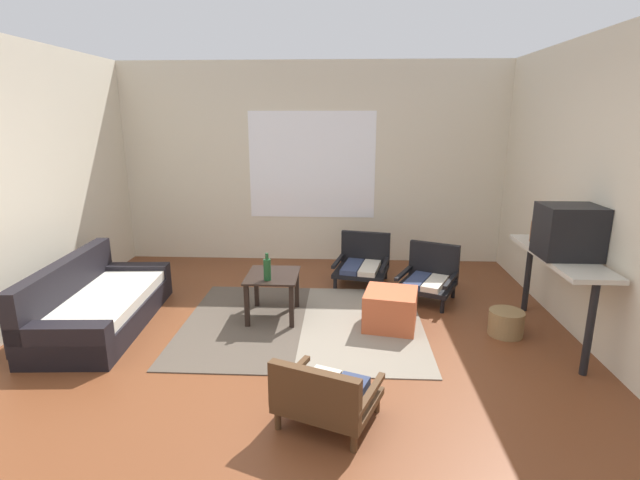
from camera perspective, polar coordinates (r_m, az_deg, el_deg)
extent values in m
plane|color=brown|center=(4.06, -3.82, -14.67)|extent=(7.80, 7.80, 0.00)
cube|color=beige|center=(6.62, -0.94, 9.12)|extent=(5.60, 0.12, 2.70)
cube|color=white|center=(6.56, -0.97, 8.95)|extent=(1.72, 0.01, 1.44)
cube|color=beige|center=(4.46, 32.79, 4.10)|extent=(0.12, 6.60, 2.70)
cube|color=#4C4238|center=(4.84, -9.08, -9.71)|extent=(1.17, 1.96, 0.01)
cube|color=gray|center=(4.75, 5.10, -10.09)|extent=(1.17, 1.96, 0.01)
cube|color=black|center=(5.13, -24.39, -8.15)|extent=(0.90, 1.82, 0.23)
cube|color=beige|center=(5.06, -24.27, -6.46)|extent=(0.79, 1.63, 0.10)
cube|color=black|center=(5.18, -28.11, -5.14)|extent=(0.25, 1.77, 0.55)
cube|color=black|center=(5.79, -21.41, -4.51)|extent=(0.80, 0.23, 0.38)
cube|color=black|center=(4.45, -28.53, -11.10)|extent=(0.80, 0.23, 0.38)
cube|color=black|center=(4.79, -5.71, -4.24)|extent=(0.51, 0.60, 0.02)
cube|color=black|center=(5.14, -7.62, -5.64)|extent=(0.04, 0.04, 0.44)
cube|color=black|center=(5.08, -2.79, -5.77)|extent=(0.04, 0.04, 0.44)
cube|color=black|center=(4.66, -8.77, -7.83)|extent=(0.04, 0.04, 0.44)
cube|color=black|center=(4.60, -3.43, -8.01)|extent=(0.04, 0.04, 0.44)
cylinder|color=black|center=(5.56, 7.18, -5.67)|extent=(0.04, 0.04, 0.14)
cylinder|color=black|center=(5.65, 1.83, -5.23)|extent=(0.04, 0.04, 0.14)
cylinder|color=black|center=(6.05, 7.87, -3.99)|extent=(0.04, 0.04, 0.14)
cylinder|color=black|center=(6.13, 2.95, -3.61)|extent=(0.04, 0.04, 0.14)
cube|color=black|center=(5.81, 4.98, -3.73)|extent=(0.72, 0.72, 0.05)
cube|color=beige|center=(5.76, 6.00, -3.35)|extent=(0.31, 0.58, 0.06)
cube|color=#2D3856|center=(5.79, 3.91, -3.19)|extent=(0.31, 0.58, 0.06)
cube|color=black|center=(6.00, 5.48, -0.90)|extent=(0.61, 0.20, 0.40)
cube|color=black|center=(5.74, 7.81, -2.85)|extent=(0.17, 0.60, 0.04)
cube|color=black|center=(5.83, 2.24, -2.44)|extent=(0.17, 0.60, 0.04)
cylinder|color=#472D19|center=(3.66, -1.47, -17.07)|extent=(0.04, 0.04, 0.13)
cylinder|color=#472D19|center=(3.49, 6.82, -18.87)|extent=(0.04, 0.04, 0.13)
cylinder|color=#472D19|center=(3.33, -5.08, -20.69)|extent=(0.04, 0.04, 0.13)
cylinder|color=#472D19|center=(3.15, 4.09, -23.05)|extent=(0.04, 0.04, 0.13)
cube|color=#472D19|center=(3.35, 1.06, -18.61)|extent=(0.76, 0.71, 0.05)
cube|color=beige|center=(3.37, -0.54, -17.25)|extent=(0.36, 0.51, 0.06)
cube|color=#2D3856|center=(3.30, 3.00, -18.04)|extent=(0.36, 0.51, 0.06)
cube|color=#472D19|center=(3.07, -0.76, -17.93)|extent=(0.59, 0.29, 0.32)
cube|color=#472D19|center=(3.39, -3.53, -15.86)|extent=(0.24, 0.51, 0.04)
cube|color=#472D19|center=(3.20, 6.00, -17.96)|extent=(0.24, 0.51, 0.04)
cylinder|color=black|center=(5.14, 14.46, -7.66)|extent=(0.04, 0.04, 0.15)
cylinder|color=black|center=(5.26, 9.36, -6.86)|extent=(0.04, 0.04, 0.15)
cylinder|color=black|center=(5.59, 15.68, -5.94)|extent=(0.04, 0.04, 0.15)
cylinder|color=black|center=(5.69, 10.96, -5.24)|extent=(0.04, 0.04, 0.15)
cube|color=black|center=(5.38, 12.68, -5.39)|extent=(0.75, 0.75, 0.05)
cube|color=beige|center=(5.32, 13.67, -5.05)|extent=(0.38, 0.54, 0.06)
cube|color=#2D3856|center=(5.37, 11.64, -4.75)|extent=(0.38, 0.54, 0.06)
cube|color=black|center=(5.54, 13.52, -2.38)|extent=(0.54, 0.30, 0.40)
cube|color=black|center=(5.29, 15.46, -4.61)|extent=(0.28, 0.53, 0.04)
cube|color=black|center=(5.41, 10.09, -3.85)|extent=(0.28, 0.53, 0.04)
cube|color=#BC5633|center=(4.67, 8.45, -8.23)|extent=(0.57, 0.57, 0.37)
cube|color=beige|center=(4.70, 26.84, -1.70)|extent=(0.41, 1.40, 0.04)
cylinder|color=black|center=(4.29, 29.62, -9.32)|extent=(0.06, 0.06, 0.77)
cylinder|color=black|center=(5.38, 23.66, -3.94)|extent=(0.06, 0.06, 0.77)
cube|color=black|center=(4.56, 27.69, 0.91)|extent=(0.48, 0.40, 0.45)
cube|color=black|center=(4.46, 25.02, 1.22)|extent=(0.01, 0.31, 0.32)
cylinder|color=#935B38|center=(5.03, 25.22, 0.84)|extent=(0.23, 0.23, 0.19)
cylinder|color=#935B38|center=(5.00, 25.42, 2.69)|extent=(0.08, 0.08, 0.14)
cylinder|color=#194723|center=(4.60, -6.35, -3.56)|extent=(0.07, 0.07, 0.21)
cylinder|color=#194723|center=(4.56, -6.40, -1.95)|extent=(0.03, 0.03, 0.06)
cylinder|color=olive|center=(4.82, 21.42, -9.24)|extent=(0.32, 0.32, 0.24)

